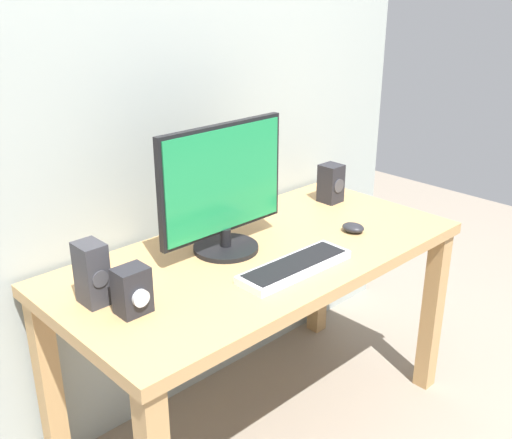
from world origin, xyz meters
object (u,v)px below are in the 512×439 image
(monitor, at_px, (223,189))
(mouse, at_px, (353,228))
(desk, at_px, (261,277))
(speaker_right, at_px, (331,183))
(keyboard_primary, at_px, (295,267))
(audio_controller, at_px, (132,291))
(speaker_left, at_px, (92,274))

(monitor, bearing_deg, mouse, -25.63)
(desk, height_order, speaker_right, speaker_right)
(desk, distance_m, keyboard_primary, 0.22)
(keyboard_primary, distance_m, audio_controller, 0.53)
(speaker_left, xyz_separation_m, audio_controller, (0.05, -0.12, -0.02))
(monitor, relative_size, audio_controller, 3.71)
(monitor, xyz_separation_m, keyboard_primary, (0.06, -0.28, -0.20))
(mouse, xyz_separation_m, audio_controller, (-0.89, 0.07, 0.05))
(mouse, height_order, speaker_right, speaker_right)
(speaker_right, bearing_deg, speaker_left, -176.36)
(audio_controller, bearing_deg, monitor, 17.25)
(desk, relative_size, monitor, 2.86)
(keyboard_primary, bearing_deg, audio_controller, 165.13)
(mouse, xyz_separation_m, speaker_left, (-0.94, 0.19, 0.08))
(speaker_right, bearing_deg, desk, -164.69)
(monitor, distance_m, keyboard_primary, 0.35)
(desk, height_order, speaker_left, speaker_left)
(keyboard_primary, bearing_deg, monitor, 101.31)
(speaker_right, relative_size, speaker_left, 0.85)
(audio_controller, bearing_deg, keyboard_primary, -14.87)
(keyboard_primary, height_order, mouse, mouse)
(speaker_left, bearing_deg, audio_controller, -67.75)
(desk, distance_m, speaker_left, 0.62)
(keyboard_primary, height_order, audio_controller, audio_controller)
(mouse, bearing_deg, desk, 154.28)
(desk, height_order, audio_controller, audio_controller)
(keyboard_primary, relative_size, audio_controller, 3.01)
(audio_controller, bearing_deg, speaker_right, 10.23)
(monitor, distance_m, audio_controller, 0.50)
(desk, height_order, mouse, mouse)
(mouse, bearing_deg, speaker_left, 160.91)
(monitor, xyz_separation_m, speaker_left, (-0.50, -0.02, -0.12))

